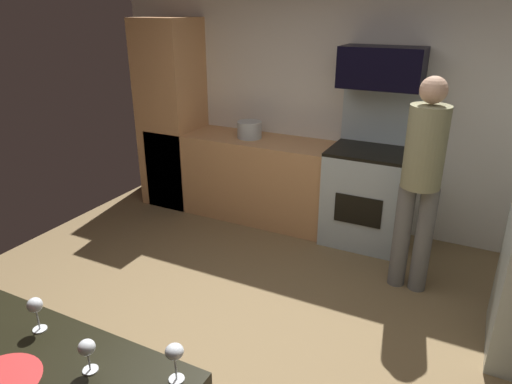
# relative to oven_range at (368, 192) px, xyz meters

# --- Properties ---
(ground_plane) EXTENTS (5.20, 4.80, 0.02)m
(ground_plane) POSITION_rel_oven_range_xyz_m (-0.42, -1.97, -0.52)
(ground_plane) COLOR olive
(wall_back) EXTENTS (5.20, 0.12, 2.60)m
(wall_back) POSITION_rel_oven_range_xyz_m (-0.42, 0.37, 0.79)
(wall_back) COLOR silver
(wall_back) RESTS_ON ground
(lower_cabinet_run) EXTENTS (2.40, 0.60, 0.90)m
(lower_cabinet_run) POSITION_rel_oven_range_xyz_m (-1.32, 0.01, -0.06)
(lower_cabinet_run) COLOR tan
(lower_cabinet_run) RESTS_ON ground
(cabinet_column) EXTENTS (0.60, 0.60, 2.10)m
(cabinet_column) POSITION_rel_oven_range_xyz_m (-2.32, 0.01, 0.54)
(cabinet_column) COLOR tan
(cabinet_column) RESTS_ON ground
(oven_range) EXTENTS (0.76, 0.65, 1.51)m
(oven_range) POSITION_rel_oven_range_xyz_m (0.00, 0.00, 0.00)
(oven_range) COLOR #B0C0C5
(oven_range) RESTS_ON ground
(microwave) EXTENTS (0.74, 0.38, 0.37)m
(microwave) POSITION_rel_oven_range_xyz_m (-0.00, 0.09, 1.18)
(microwave) COLOR black
(microwave) RESTS_ON oven_range
(person_cook) EXTENTS (0.31, 0.30, 1.75)m
(person_cook) POSITION_rel_oven_range_xyz_m (0.54, -0.68, 0.47)
(person_cook) COLOR slate
(person_cook) RESTS_ON ground
(wine_glass_near) EXTENTS (0.07, 0.07, 0.14)m
(wine_glass_near) POSITION_rel_oven_range_xyz_m (-0.29, -3.28, 0.49)
(wine_glass_near) COLOR silver
(wine_glass_near) RESTS_ON counter_island
(wine_glass_far) EXTENTS (0.07, 0.07, 0.16)m
(wine_glass_far) POSITION_rel_oven_range_xyz_m (0.03, -3.16, 0.51)
(wine_glass_far) COLOR silver
(wine_glass_far) RESTS_ON counter_island
(wine_glass_extra) EXTENTS (0.07, 0.07, 0.16)m
(wine_glass_extra) POSITION_rel_oven_range_xyz_m (-0.67, -3.20, 0.50)
(wine_glass_extra) COLOR silver
(wine_glass_extra) RESTS_ON counter_island
(stock_pot) EXTENTS (0.26, 0.26, 0.18)m
(stock_pot) POSITION_rel_oven_range_xyz_m (-1.31, 0.01, 0.47)
(stock_pot) COLOR #B0B9BD
(stock_pot) RESTS_ON lower_cabinet_run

